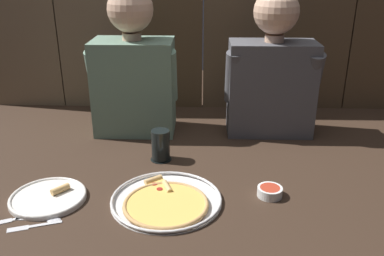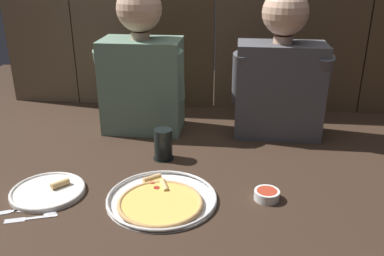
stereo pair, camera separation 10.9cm
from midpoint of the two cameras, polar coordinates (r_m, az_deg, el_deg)
name	(u,v)px [view 2 (the right image)]	position (r m, az deg, el deg)	size (l,w,h in m)	color
ground_plane	(198,187)	(1.45, 3.05, -8.18)	(3.20, 3.20, 0.00)	#332319
pizza_tray	(161,200)	(1.36, -1.98, -9.86)	(0.36, 0.36, 0.03)	silver
dinner_plate	(48,191)	(1.48, -17.15, -8.29)	(0.25, 0.25, 0.03)	white
drinking_glass	(163,144)	(1.62, -2.06, -2.30)	(0.08, 0.08, 0.12)	black
dipping_bowl	(267,194)	(1.41, 12.44, -8.94)	(0.08, 0.08, 0.03)	white
table_fork	(18,210)	(1.42, -20.67, -10.52)	(0.12, 0.07, 0.01)	silver
table_knife	(31,218)	(1.36, -19.13, -11.67)	(0.15, 0.07, 0.01)	silver
table_spoon	(43,212)	(1.38, -17.63, -10.98)	(0.14, 0.03, 0.01)	silver
diner_left	(142,65)	(1.84, -5.22, 8.64)	(0.38, 0.22, 0.64)	slate
diner_right	(281,69)	(1.82, 13.77, 7.90)	(0.41, 0.21, 0.63)	#4C4C51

